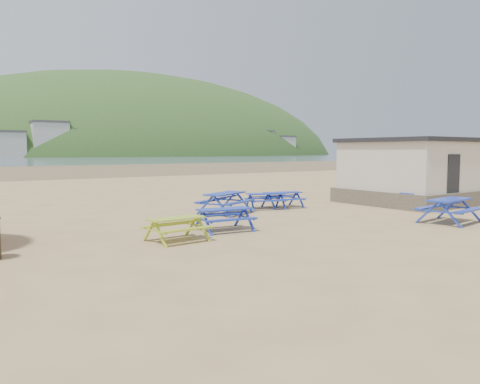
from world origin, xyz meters
TOP-DOWN VIEW (x-y plane):
  - ground at (0.00, 0.00)m, footprint 400.00×400.00m
  - wet_sand at (0.00, 55.00)m, footprint 400.00×400.00m
  - picnic_table_blue_a at (-0.06, 2.89)m, footprint 2.55×2.36m
  - picnic_table_blue_b at (2.31, 3.25)m, footprint 1.99×1.80m
  - picnic_table_blue_c at (3.20, 3.13)m, footprint 1.89×1.63m
  - picnic_table_blue_d at (-2.27, -0.45)m, footprint 1.86×1.57m
  - picnic_table_blue_e at (5.20, -3.66)m, footprint 2.25×1.92m
  - picnic_table_blue_f at (7.82, -0.52)m, footprint 1.95×1.66m
  - picnic_table_yellow at (-4.33, -1.15)m, footprint 1.69×1.39m
  - amenity_block at (10.50, 1.00)m, footprint 7.40×5.40m
  - headland_town at (90.00, 229.68)m, footprint 264.00×144.00m

SIDE VIEW (x-z plane):
  - headland_town at x=90.00m, z-range -63.91..44.09m
  - ground at x=0.00m, z-range 0.00..0.00m
  - wet_sand at x=0.00m, z-range 0.00..0.00m
  - picnic_table_yellow at x=-4.33m, z-range 0.00..0.67m
  - picnic_table_blue_b at x=2.31m, z-range 0.00..0.68m
  - picnic_table_blue_c at x=3.20m, z-range 0.00..0.70m
  - picnic_table_blue_d at x=-2.27m, z-range 0.00..0.72m
  - picnic_table_blue_f at x=7.82m, z-range 0.00..0.74m
  - picnic_table_blue_e at x=5.20m, z-range 0.00..0.85m
  - picnic_table_blue_a at x=-0.06m, z-range 0.00..0.86m
  - amenity_block at x=10.50m, z-range -0.01..3.14m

